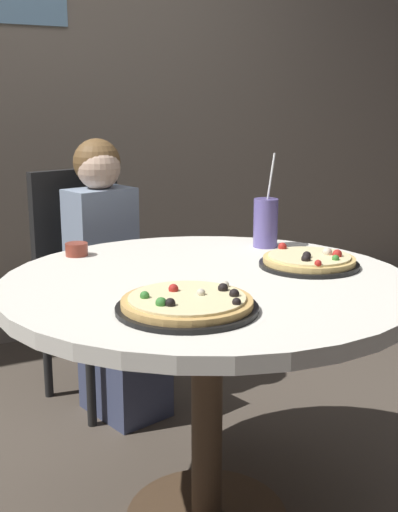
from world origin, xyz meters
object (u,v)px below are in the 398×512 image
dining_table (207,315)px  sauce_bowl (77,249)px  chair_wooden (89,272)px  soda_cup (266,223)px  diner_child (113,293)px  pizza_veggie (187,304)px  pizza_cheese (309,261)px

dining_table → sauce_bowl: bearing=120.1°
chair_wooden → soda_cup: size_ratio=3.09×
chair_wooden → diner_child: bearing=-77.4°
pizza_veggie → sauce_bowl: size_ratio=4.71×
soda_cup → diner_child: bearing=120.2°
chair_wooden → diner_child: (0.04, -0.18, -0.05)m
chair_wooden → sauce_bowl: (-0.22, -0.59, 0.24)m
chair_wooden → pizza_veggie: (-0.15, -1.24, 0.24)m
dining_table → sauce_bowl: (-0.24, 0.42, 0.13)m
pizza_cheese → dining_table: bearing=175.1°
chair_wooden → sauce_bowl: size_ratio=13.57×
pizza_cheese → soda_cup: (0.03, 0.28, 0.06)m
pizza_cheese → diner_child: bearing=109.4°
pizza_cheese → sauce_bowl: size_ratio=4.15×
dining_table → chair_wooden: chair_wooden is taller
dining_table → pizza_cheese: pizza_cheese is taller
dining_table → pizza_veggie: 0.32m
diner_child → pizza_veggie: bearing=-100.3°
pizza_cheese → soda_cup: 0.29m
pizza_veggie → sauce_bowl: pizza_veggie is taller
chair_wooden → soda_cup: bearing=-63.5°
diner_child → pizza_veggie: (-0.19, -1.06, 0.28)m
pizza_cheese → soda_cup: bearing=83.7°
diner_child → pizza_veggie: diner_child is taller
chair_wooden → diner_child: diner_child is taller
chair_wooden → pizza_veggie: 1.27m
sauce_bowl → pizza_veggie: bearing=-84.2°
soda_cup → sauce_bowl: soda_cup is taller
dining_table → pizza_veggie: (-0.18, -0.23, 0.12)m
dining_table → pizza_veggie: pizza_veggie is taller
pizza_veggie → diner_child: bearing=79.7°
chair_wooden → pizza_cheese: chair_wooden is taller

